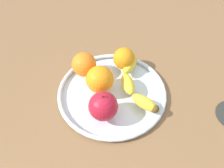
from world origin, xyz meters
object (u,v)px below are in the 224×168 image
object	(u,v)px
orange_back_left	(100,79)
orange_back_right	(124,58)
orange_center	(84,65)
banana	(134,84)
apple	(103,106)
fruit_bowl	(112,93)

from	to	relation	value
orange_back_left	orange_back_right	bearing A→B (deg)	109.56
orange_center	orange_back_right	size ratio (longest dim) A/B	1.10
banana	apple	xyz separation A→B (cm)	(3.14, -12.24, 2.16)
fruit_bowl	banana	distance (cm)	7.00
banana	apple	size ratio (longest dim) A/B	2.56
banana	orange_center	world-z (taller)	orange_center
fruit_bowl	orange_center	world-z (taller)	orange_center
orange_back_left	fruit_bowl	bearing A→B (deg)	42.32
orange_center	orange_back_left	world-z (taller)	orange_back_left
banana	orange_center	distance (cm)	15.85
orange_center	orange_back_right	xyz separation A→B (cm)	(3.88, 11.54, -0.32)
orange_center	orange_back_left	size ratio (longest dim) A/B	0.93
orange_back_right	banana	bearing A→B (deg)	-14.58
banana	apple	world-z (taller)	apple
fruit_bowl	orange_center	xyz separation A→B (cm)	(-10.28, -3.20, 4.52)
fruit_bowl	orange_back_left	xyz separation A→B (cm)	(-2.59, -2.36, 4.78)
apple	orange_center	world-z (taller)	apple
banana	orange_back_right	world-z (taller)	orange_back_right
banana	orange_back_right	bearing A→B (deg)	-174.92
apple	orange_back_left	bearing A→B (deg)	154.85
apple	orange_center	bearing A→B (deg)	169.29
fruit_bowl	apple	bearing A→B (deg)	-47.97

